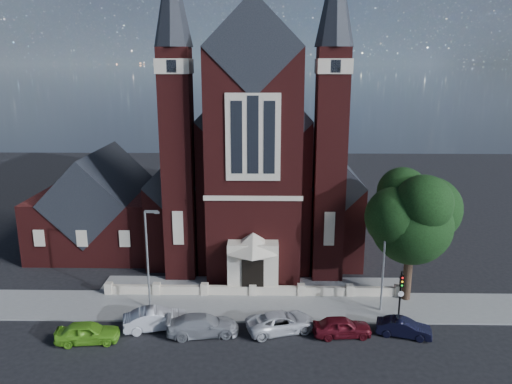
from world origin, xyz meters
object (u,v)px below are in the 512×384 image
street_lamp_left (148,254)px  car_dark_red (342,327)px  car_silver_a (156,319)px  car_navy (404,328)px  street_tree (414,220)px  street_lamp_right (385,256)px  traffic_signal (401,290)px  car_lime_van (88,332)px  car_white_suv (281,322)px  car_silver_b (203,325)px  parish_hall (102,209)px  church (256,162)px

street_lamp_left → car_dark_red: size_ratio=1.96×
car_silver_a → car_navy: size_ratio=1.22×
car_silver_a → car_dark_red: bearing=-108.5°
street_tree → street_lamp_right: street_tree is taller
traffic_signal → car_navy: 2.84m
car_lime_van → car_white_suv: size_ratio=0.86×
street_lamp_left → car_silver_b: street_lamp_left is taller
street_tree → car_silver_b: (-16.00, -5.40, -6.22)m
parish_hall → car_navy: size_ratio=3.20×
street_tree → traffic_signal: size_ratio=2.67×
car_silver_b → car_dark_red: car_silver_b is taller
church → car_navy: church is taller
parish_hall → traffic_signal: bearing=-30.0°
street_tree → street_lamp_right: bearing=-145.7°
traffic_signal → parish_hall: bearing=150.0°
street_lamp_left → car_lime_van: street_lamp_left is taller
parish_hall → street_tree: (28.60, -12.29, 2.95)m
car_lime_van → car_navy: (22.02, 1.21, -0.11)m
car_dark_red → car_navy: 4.37m
parish_hall → car_silver_b: size_ratio=2.40×
street_lamp_right → car_white_suv: street_lamp_right is taller
street_lamp_right → car_silver_b: 14.52m
car_lime_van → street_lamp_left: bearing=-41.0°
street_tree → street_lamp_left: size_ratio=1.32×
parish_hall → traffic_signal: parish_hall is taller
car_silver_b → car_white_suv: (5.58, 0.60, -0.04)m
car_dark_red → car_navy: car_dark_red is taller
parish_hall → car_white_suv: parish_hall is taller
car_dark_red → parish_hall: bearing=47.1°
church → parish_hall: bearing=-162.8°
street_lamp_right → car_silver_b: (-13.50, -3.70, -3.86)m
car_white_suv → car_lime_van: bearing=80.3°
parish_hall → car_silver_b: bearing=-54.6°
church → parish_hall: 17.26m
church → car_lime_van: 27.32m
street_tree → street_lamp_right: (-2.51, -1.71, -2.36)m
car_silver_a → car_dark_red: size_ratio=1.13×
car_silver_a → car_white_suv: 9.05m
street_tree → car_navy: 8.47m
street_lamp_right → car_navy: street_lamp_right is taller
church → street_lamp_right: 21.76m
car_silver_b → car_dark_red: bearing=-97.6°
traffic_signal → car_silver_b: 14.68m
church → car_white_suv: size_ratio=6.94×
street_tree → car_silver_a: (-19.47, -4.66, -6.19)m
car_silver_b → car_white_suv: bearing=-91.5°
church → traffic_signal: church is taller
car_silver_b → car_navy: bearing=-97.3°
street_lamp_left → traffic_signal: size_ratio=2.02×
car_silver_a → car_white_suv: (9.05, -0.14, -0.07)m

